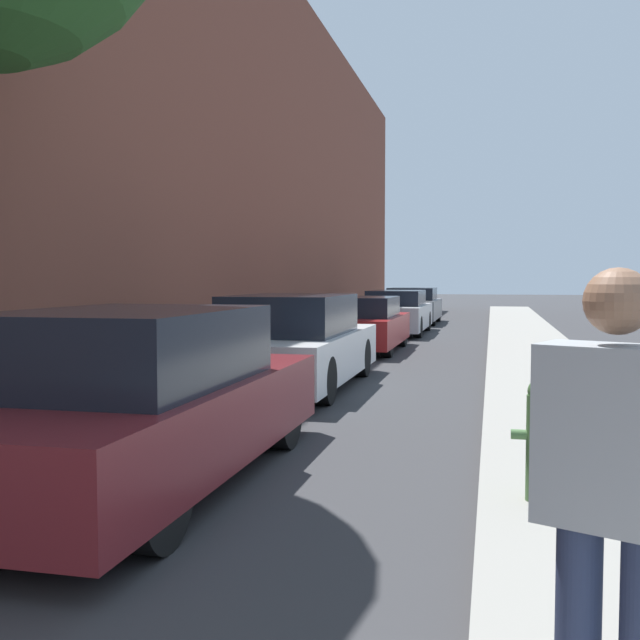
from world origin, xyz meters
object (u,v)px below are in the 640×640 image
parked_car_grey (413,306)px  pedestrian (613,491)px  parked_car_red (359,324)px  bicycle (630,408)px  parked_car_silver (397,313)px  fire_hydrant (539,438)px  parked_car_maroon (138,401)px  parked_car_white (294,344)px

parked_car_grey → pedestrian: pedestrian is taller
parked_car_grey → parked_car_red: bearing=-90.8°
bicycle → parked_car_red: bearing=122.7°
parked_car_silver → bicycle: 15.26m
parked_car_silver → parked_car_red: bearing=-92.3°
fire_hydrant → bicycle: bearing=64.7°
parked_car_silver → fire_hydrant: 16.99m
parked_car_maroon → fire_hydrant: 3.15m
parked_car_grey → bicycle: parked_car_grey is taller
parked_car_maroon → parked_car_red: bearing=90.9°
parked_car_maroon → parked_car_grey: (-0.02, 21.69, -0.05)m
fire_hydrant → parked_car_silver: bearing=100.5°
parked_car_white → parked_car_silver: 11.18m
parked_car_silver → fire_hydrant: (3.11, -16.70, -0.07)m
parked_car_grey → bicycle: bearing=-78.3°
parked_car_maroon → parked_car_white: size_ratio=0.98×
parked_car_maroon → parked_car_silver: size_ratio=0.99×
parked_car_maroon → parked_car_white: parked_car_maroon is taller
pedestrian → bicycle: (0.89, 4.85, -0.54)m
parked_car_red → bicycle: parked_car_red is taller
parked_car_maroon → bicycle: (4.09, 1.85, -0.22)m
parked_car_maroon → pedestrian: bearing=-43.2°
parked_car_red → parked_car_grey: size_ratio=0.98×
parked_car_white → bicycle: bearing=-39.9°
parked_car_maroon → parked_car_white: 5.38m
pedestrian → fire_hydrant: bearing=-65.5°
pedestrian → parked_car_maroon: bearing=-19.7°
parked_car_silver → pedestrian: size_ratio=2.89×
parked_car_maroon → pedestrian: pedestrian is taller
parked_car_white → parked_car_silver: parked_car_white is taller
parked_car_red → parked_car_silver: bearing=87.7°
parked_car_maroon → parked_car_silver: (0.04, 16.56, -0.05)m
parked_car_grey → pedestrian: 24.90m
fire_hydrant → pedestrian: (0.05, -2.86, 0.45)m
parked_car_maroon → fire_hydrant: (3.15, -0.14, -0.12)m
parked_car_maroon → pedestrian: 4.40m
parked_car_red → pedestrian: 14.63m
parked_car_red → fire_hydrant: bearing=-73.7°
pedestrian → bicycle: size_ratio=0.97×
fire_hydrant → pedestrian: pedestrian is taller
fire_hydrant → bicycle: fire_hydrant is taller
fire_hydrant → parked_car_maroon: bearing=177.5°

